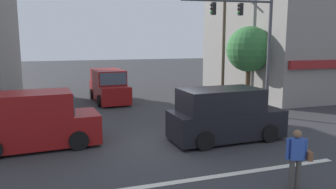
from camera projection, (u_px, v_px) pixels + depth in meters
ground_plane at (170, 143)px, 12.91m from camera, size 120.00×120.00×0.00m
lane_marking_stripe at (209, 177)px, 9.64m from camera, size 9.00×0.24×0.01m
building_right_corner at (294, 34)px, 25.42m from camera, size 10.29×11.33×9.11m
street_tree at (249, 49)px, 21.01m from camera, size 2.92×2.92×4.93m
utility_pole_far_right at (224, 41)px, 22.79m from camera, size 1.40×0.22×7.67m
traffic_light_mast at (252, 37)px, 16.77m from camera, size 4.87×0.65×6.20m
van_crossing_center at (225, 116)px, 13.17m from camera, size 4.65×2.14×2.11m
van_parked_curbside at (109, 87)px, 21.68m from camera, size 2.25×4.70×2.11m
van_waiting_far at (33, 122)px, 12.17m from camera, size 4.70×2.25×2.11m
pedestrian_foreground_with_bag at (297, 156)px, 8.68m from camera, size 0.67×0.44×1.67m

